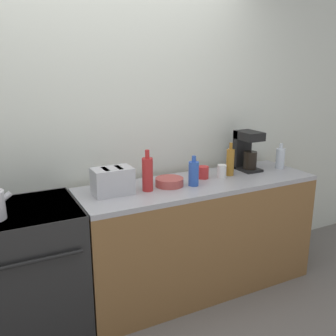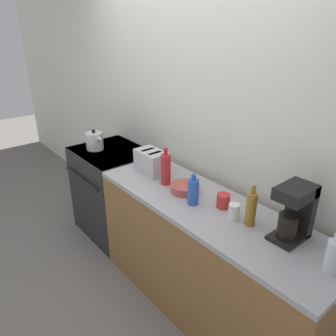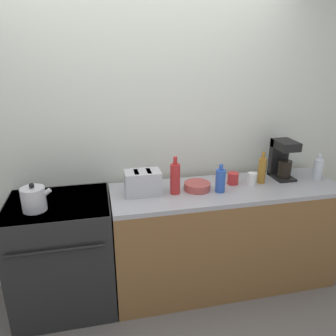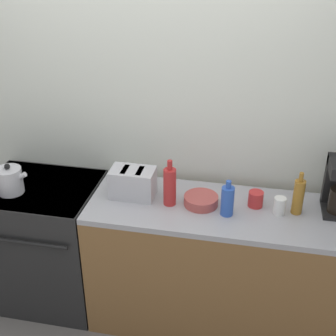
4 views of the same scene
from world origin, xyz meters
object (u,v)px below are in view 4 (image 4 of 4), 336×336
(toaster, at_px, (133,183))
(bottle_blue, at_px, (227,201))
(bowl, at_px, (201,200))
(stove, at_px, (46,241))
(bottle_red, at_px, (170,186))
(kettle, at_px, (10,180))
(cup_red, at_px, (256,199))
(bottle_amber, at_px, (298,196))
(cup_white, at_px, (280,206))

(toaster, bearing_deg, bottle_blue, -8.74)
(bowl, bearing_deg, stove, 179.93)
(toaster, xyz_separation_m, bottle_red, (0.24, -0.05, 0.03))
(kettle, bearing_deg, stove, 35.93)
(bottle_red, xyz_separation_m, bowl, (0.19, 0.03, -0.09))
(toaster, height_order, bottle_blue, bottle_blue)
(toaster, distance_m, bottle_red, 0.25)
(stove, height_order, cup_red, cup_red)
(toaster, bearing_deg, bottle_red, -10.77)
(bottle_red, height_order, bowl, bottle_red)
(bottle_red, bearing_deg, toaster, 169.23)
(kettle, height_order, cup_red, kettle)
(bottle_amber, xyz_separation_m, cup_red, (-0.24, 0.03, -0.06))
(cup_red, bearing_deg, cup_white, -22.26)
(bottle_amber, distance_m, bottle_red, 0.76)
(toaster, height_order, bottle_amber, bottle_amber)
(stove, bearing_deg, bowl, -0.07)
(stove, relative_size, toaster, 3.31)
(bowl, bearing_deg, kettle, -175.44)
(cup_white, bearing_deg, bowl, 179.38)
(bottle_blue, bearing_deg, bottle_red, 172.68)
(toaster, relative_size, bottle_blue, 1.21)
(bottle_blue, distance_m, bowl, 0.19)
(bottle_blue, bearing_deg, kettle, -179.07)
(stove, xyz_separation_m, cup_red, (1.39, 0.05, 0.49))
(bottle_amber, height_order, cup_white, bottle_amber)
(kettle, distance_m, bottle_red, 1.02)
(bottle_blue, bearing_deg, bottle_amber, 13.91)
(bottle_blue, height_order, bowl, bottle_blue)
(cup_white, distance_m, cup_red, 0.15)
(cup_white, bearing_deg, cup_red, 157.74)
(stove, height_order, bottle_blue, bottle_blue)
(bottle_red, distance_m, bowl, 0.21)
(stove, bearing_deg, bottle_red, -1.95)
(kettle, distance_m, cup_white, 1.67)
(kettle, height_order, bottle_amber, bottle_amber)
(bowl, bearing_deg, cup_white, -0.62)
(bottle_amber, bearing_deg, kettle, -176.06)
(stove, height_order, toaster, toaster)
(kettle, xyz_separation_m, cup_white, (1.67, 0.09, -0.03))
(cup_white, distance_m, bowl, 0.47)
(stove, bearing_deg, cup_red, 2.10)
(kettle, bearing_deg, cup_white, 3.12)
(kettle, distance_m, bowl, 1.21)
(bottle_blue, relative_size, bowl, 1.08)
(kettle, bearing_deg, bottle_amber, 3.94)
(bottle_blue, distance_m, cup_red, 0.21)
(bottle_red, relative_size, bottle_blue, 1.32)
(bottle_red, xyz_separation_m, cup_white, (0.65, 0.02, -0.07))
(bottle_red, height_order, cup_red, bottle_red)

